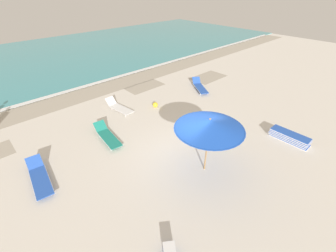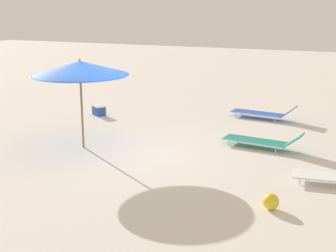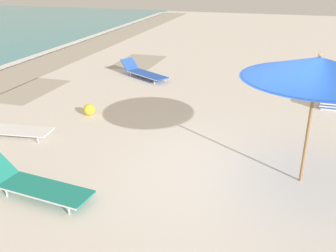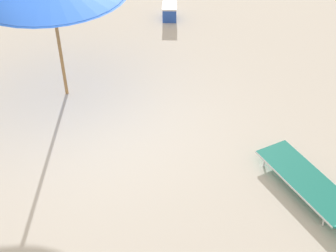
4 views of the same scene
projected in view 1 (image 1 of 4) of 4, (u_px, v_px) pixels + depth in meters
The scene contains 9 objects.
ground_plane at pixel (183, 158), 10.23m from camera, with size 60.00×60.00×0.16m.
ocean_water at pixel (39, 59), 22.58m from camera, with size 60.00×19.74×0.07m.
beach_umbrella at pixel (210, 124), 8.29m from camera, with size 2.66×2.66×2.51m.
lounger_stack at pixel (290, 137), 11.09m from camera, with size 0.62×1.89×0.41m.
sun_lounger_under_umbrella at pixel (200, 87), 16.31m from camera, with size 1.68×2.22×0.57m.
sun_lounger_beside_umbrella at pixel (119, 107), 13.67m from camera, with size 0.85×2.06×0.60m.
sun_lounger_near_water_left at pixel (39, 177), 8.82m from camera, with size 0.88×2.32×0.54m.
sun_lounger_near_water_right at pixel (107, 136), 11.17m from camera, with size 0.84×2.25×0.53m.
beach_ball at pixel (155, 105), 14.05m from camera, with size 0.33×0.33×0.33m.
Camera 1 is at (-5.78, -5.24, 6.71)m, focal length 24.00 mm.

